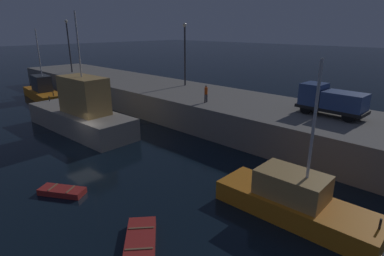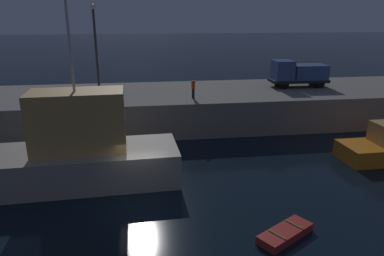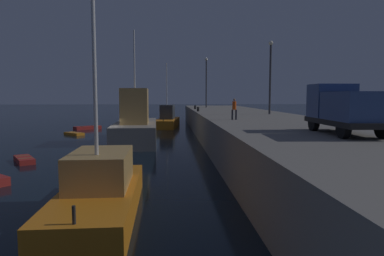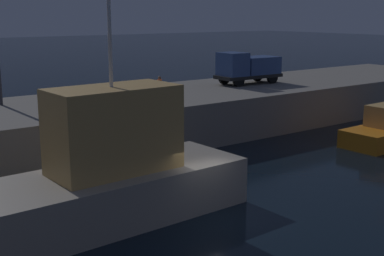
{
  "view_description": "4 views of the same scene",
  "coord_description": "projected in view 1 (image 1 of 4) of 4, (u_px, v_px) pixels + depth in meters",
  "views": [
    {
      "loc": [
        22.54,
        -10.79,
        9.29
      ],
      "look_at": [
        5.9,
        6.56,
        1.47
      ],
      "focal_mm": 29.06,
      "sensor_mm": 36.0,
      "label": 1
    },
    {
      "loc": [
        0.21,
        -16.78,
        8.97
      ],
      "look_at": [
        3.5,
        6.27,
        1.56
      ],
      "focal_mm": 33.64,
      "sensor_mm": 36.0,
      "label": 2
    },
    {
      "loc": [
        29.54,
        5.46,
        4.47
      ],
      "look_at": [
        4.82,
        7.02,
        2.17
      ],
      "focal_mm": 32.16,
      "sensor_mm": 36.0,
      "label": 3
    },
    {
      "loc": [
        -12.37,
        -15.23,
        7.85
      ],
      "look_at": [
        4.76,
        7.88,
        1.55
      ],
      "focal_mm": 49.25,
      "sensor_mm": 36.0,
      "label": 4
    }
  ],
  "objects": [
    {
      "name": "ground_plane",
      "position": [
        83.0,
        148.0,
        25.12
      ],
      "size": [
        320.0,
        320.0,
        0.0
      ],
      "primitive_type": "plane",
      "color": "black"
    },
    {
      "name": "utility_truck",
      "position": [
        331.0,
        100.0,
        23.93
      ],
      "size": [
        5.15,
        2.15,
        2.36
      ],
      "color": "black",
      "rests_on": "pier_quay"
    },
    {
      "name": "rowboat_white_mid",
      "position": [
        140.0,
        243.0,
        13.73
      ],
      "size": [
        3.3,
        3.1,
        0.48
      ],
      "color": "#B22823",
      "rests_on": "ground"
    },
    {
      "name": "bollard_west",
      "position": [
        107.0,
        83.0,
        36.83
      ],
      "size": [
        0.28,
        0.28,
        0.51
      ],
      "primitive_type": "cylinder",
      "color": "black",
      "rests_on": "pier_quay"
    },
    {
      "name": "pier_quay",
      "position": [
        194.0,
        104.0,
        33.64
      ],
      "size": [
        69.5,
        9.44,
        2.7
      ],
      "color": "gray",
      "rests_on": "ground"
    },
    {
      "name": "bollard_central",
      "position": [
        79.0,
        77.0,
        41.6
      ],
      "size": [
        0.28,
        0.28,
        0.49
      ],
      "primitive_type": "cylinder",
      "color": "black",
      "rests_on": "pier_quay"
    },
    {
      "name": "dinghy_orange_near",
      "position": [
        62.0,
        191.0,
        18.12
      ],
      "size": [
        2.76,
        2.21,
        0.39
      ],
      "color": "#B22823",
      "rests_on": "ground"
    },
    {
      "name": "lamp_post_west",
      "position": [
        69.0,
        42.0,
        46.23
      ],
      "size": [
        0.44,
        0.44,
        7.65
      ],
      "color": "#38383D",
      "rests_on": "pier_quay"
    },
    {
      "name": "dockworker",
      "position": [
        206.0,
        93.0,
        28.28
      ],
      "size": [
        0.33,
        0.42,
        1.59
      ],
      "color": "black",
      "rests_on": "pier_quay"
    },
    {
      "name": "fishing_boat_white",
      "position": [
        81.0,
        113.0,
        28.7
      ],
      "size": [
        13.02,
        4.39,
        10.59
      ],
      "color": "gray",
      "rests_on": "ground"
    },
    {
      "name": "fishing_trawler_red",
      "position": [
        294.0,
        201.0,
        15.78
      ],
      "size": [
        8.19,
        2.84,
        8.03
      ],
      "color": "orange",
      "rests_on": "ground"
    },
    {
      "name": "fishing_boat_blue",
      "position": [
        43.0,
        92.0,
        41.66
      ],
      "size": [
        10.0,
        3.78,
        9.11
      ],
      "color": "orange",
      "rests_on": "ground"
    },
    {
      "name": "lamp_post_east",
      "position": [
        185.0,
        49.0,
        35.66
      ],
      "size": [
        0.44,
        0.44,
        7.05
      ],
      "color": "#38383D",
      "rests_on": "pier_quay"
    }
  ]
}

